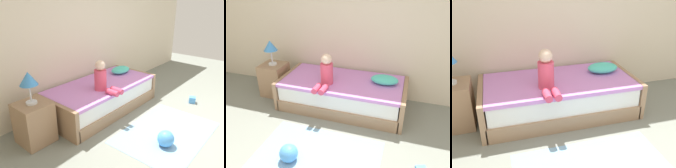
{
  "view_description": "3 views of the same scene",
  "coord_description": "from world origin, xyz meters",
  "views": [
    {
      "loc": [
        -3.09,
        -0.57,
        1.96
      ],
      "look_at": [
        -0.33,
        1.75,
        0.55
      ],
      "focal_mm": 36.32,
      "sensor_mm": 36.0,
      "label": 1
    },
    {
      "loc": [
        0.65,
        -1.28,
        2.18
      ],
      "look_at": [
        -0.33,
        1.75,
        0.55
      ],
      "focal_mm": 36.5,
      "sensor_mm": 36.0,
      "label": 2
    },
    {
      "loc": [
        -1.12,
        -1.0,
        1.89
      ],
      "look_at": [
        -0.33,
        1.75,
        0.55
      ],
      "focal_mm": 40.31,
      "sensor_mm": 36.0,
      "label": 3
    }
  ],
  "objects": [
    {
      "name": "bed",
      "position": [
        -0.33,
        2.0,
        0.25
      ],
      "size": [
        2.11,
        1.0,
        0.5
      ],
      "color": "#997556",
      "rests_on": "ground"
    },
    {
      "name": "pillow",
      "position": [
        0.35,
        2.1,
        0.56
      ],
      "size": [
        0.44,
        0.3,
        0.13
      ],
      "primitive_type": "ellipsoid",
      "color": "#4CCCBC",
      "rests_on": "bed"
    },
    {
      "name": "wall_rear",
      "position": [
        0.0,
        2.6,
        1.45
      ],
      "size": [
        7.2,
        0.1,
        2.9
      ],
      "primitive_type": "cube",
      "color": "beige",
      "rests_on": "ground"
    },
    {
      "name": "table_lamp",
      "position": [
        -1.68,
        2.03,
        0.94
      ],
      "size": [
        0.24,
        0.24,
        0.45
      ],
      "color": "silver",
      "rests_on": "nightstand"
    },
    {
      "name": "child_figure",
      "position": [
        -0.55,
        1.77,
        0.7
      ],
      "size": [
        0.2,
        0.51,
        0.5
      ],
      "color": "#E04C6B",
      "rests_on": "bed"
    },
    {
      "name": "area_rug",
      "position": [
        -0.29,
        0.7,
        0.0
      ],
      "size": [
        1.6,
        1.1,
        0.01
      ],
      "primitive_type": "cube",
      "color": "#7AA8CC",
      "rests_on": "ground"
    },
    {
      "name": "nightstand",
      "position": [
        -1.68,
        2.03,
        0.3
      ],
      "size": [
        0.44,
        0.44,
        0.6
      ],
      "primitive_type": "cube",
      "color": "#997556",
      "rests_on": "ground"
    },
    {
      "name": "toy_ball",
      "position": [
        -0.6,
        0.56,
        0.12
      ],
      "size": [
        0.23,
        0.23,
        0.23
      ],
      "primitive_type": "sphere",
      "color": "#4C99E5",
      "rests_on": "ground"
    }
  ]
}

